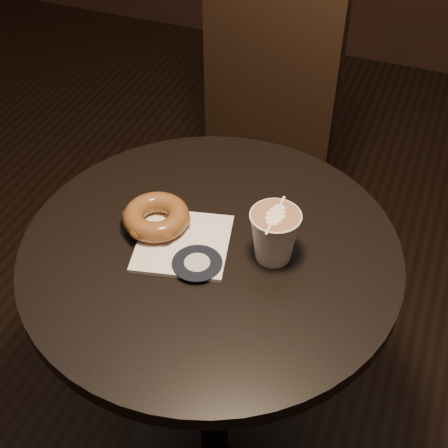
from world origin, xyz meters
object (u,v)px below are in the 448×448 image
(cafe_table, at_px, (212,315))
(pastry_bag, at_px, (183,243))
(chair, at_px, (254,144))
(latte_cup, at_px, (274,236))
(doughnut, at_px, (156,217))

(cafe_table, relative_size, pastry_bag, 4.52)
(cafe_table, distance_m, chair, 0.62)
(cafe_table, xyz_separation_m, chair, (-0.12, 0.61, -0.01))
(cafe_table, height_order, chair, chair)
(cafe_table, height_order, pastry_bag, pastry_bag)
(pastry_bag, bearing_deg, cafe_table, 3.19)
(pastry_bag, xyz_separation_m, latte_cup, (0.16, 0.03, 0.05))
(chair, distance_m, doughnut, 0.65)
(cafe_table, xyz_separation_m, pastry_bag, (-0.05, -0.01, 0.20))
(chair, relative_size, latte_cup, 9.65)
(chair, xyz_separation_m, latte_cup, (0.24, -0.59, 0.26))
(pastry_bag, height_order, latte_cup, latte_cup)
(cafe_table, bearing_deg, latte_cup, 8.98)
(chair, height_order, doughnut, chair)
(doughnut, distance_m, latte_cup, 0.23)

